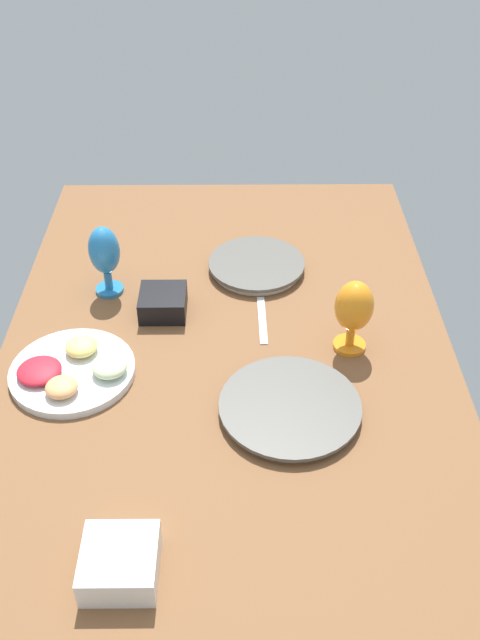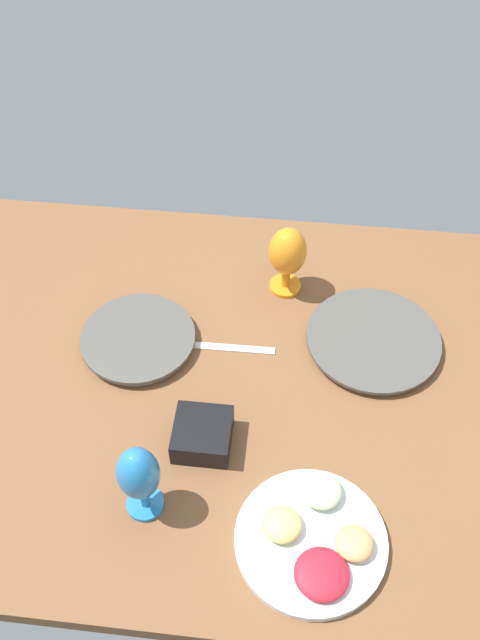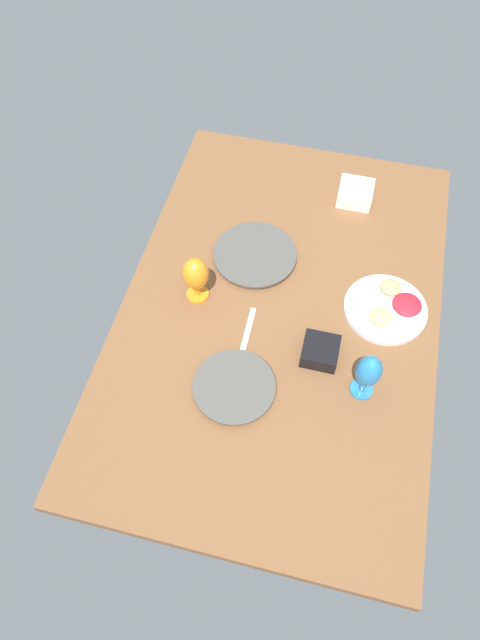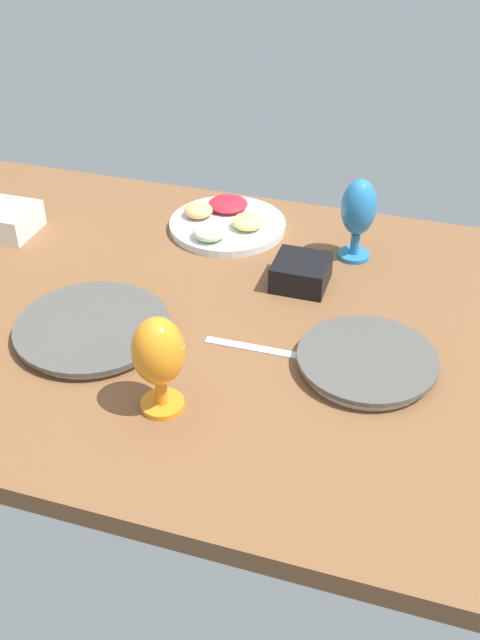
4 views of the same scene
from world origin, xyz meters
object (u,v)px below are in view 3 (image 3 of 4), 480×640
object	(u,v)px
fruit_platter	(385,306)
hurricane_glass_orange	(196,275)
dinner_plate_right	(255,255)
square_bowl_white	(356,193)
dinner_plate_left	(234,387)
hurricane_glass_blue	(368,373)
square_bowl_black	(320,351)

from	to	relation	value
fruit_platter	hurricane_glass_orange	bearing A→B (deg)	98.45
dinner_plate_right	square_bowl_white	bearing A→B (deg)	-39.49
hurricane_glass_orange	dinner_plate_left	bearing A→B (deg)	-146.58
dinner_plate_right	square_bowl_white	world-z (taller)	square_bowl_white
dinner_plate_left	dinner_plate_right	distance (cm)	51.89
dinner_plate_left	hurricane_glass_blue	distance (cm)	39.87
dinner_plate_right	square_bowl_black	xyz separation A→B (cm)	(-33.82, -28.71, 1.96)
hurricane_glass_orange	dinner_plate_right	bearing A→B (deg)	-36.21
fruit_platter	square_bowl_white	bearing A→B (deg)	18.92
dinner_plate_left	hurricane_glass_blue	bearing A→B (deg)	-76.47
hurricane_glass_blue	hurricane_glass_orange	distance (cm)	62.12
dinner_plate_right	hurricane_glass_blue	distance (cm)	61.40
square_bowl_white	hurricane_glass_orange	bearing A→B (deg)	141.65
hurricane_glass_blue	dinner_plate_left	bearing A→B (deg)	103.53
dinner_plate_left	hurricane_glass_blue	world-z (taller)	hurricane_glass_blue
dinner_plate_right	fruit_platter	distance (cm)	48.16
dinner_plate_left	hurricane_glass_blue	xyz separation A→B (cm)	(9.03, -37.52, 10.01)
hurricane_glass_blue	dinner_plate_right	bearing A→B (deg)	45.35
square_bowl_white	hurricane_glass_blue	bearing A→B (deg)	-170.87
hurricane_glass_blue	square_bowl_white	world-z (taller)	hurricane_glass_blue
fruit_platter	square_bowl_white	distance (cm)	50.87
fruit_platter	dinner_plate_left	bearing A→B (deg)	134.33
fruit_platter	hurricane_glass_blue	xyz separation A→B (cm)	(-31.27, 3.74, 9.62)
dinner_plate_left	fruit_platter	world-z (taller)	fruit_platter
hurricane_glass_blue	square_bowl_black	world-z (taller)	hurricane_glass_blue
dinner_plate_left	square_bowl_white	size ratio (longest dim) A/B	2.01
dinner_plate_left	dinner_plate_right	bearing A→B (deg)	6.15
fruit_platter	dinner_plate_right	bearing A→B (deg)	76.44
dinner_plate_right	hurricane_glass_blue	xyz separation A→B (cm)	(-42.56, -43.08, 10.15)
dinner_plate_right	square_bowl_white	xyz separation A→B (cm)	(36.81, -30.33, 2.19)
fruit_platter	hurricane_glass_blue	bearing A→B (deg)	173.19
hurricane_glass_blue	square_bowl_white	size ratio (longest dim) A/B	1.48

